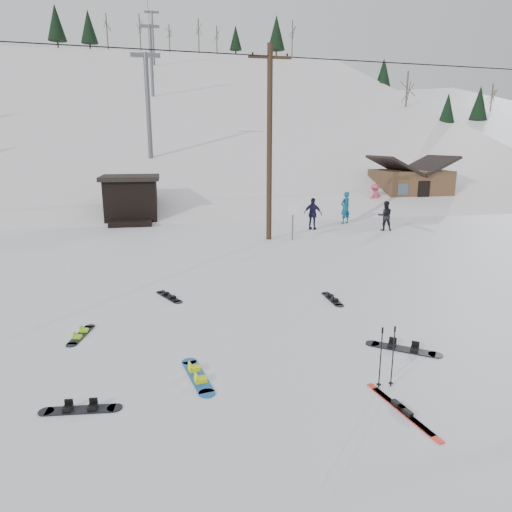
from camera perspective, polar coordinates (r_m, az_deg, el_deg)
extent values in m
plane|color=white|center=(9.33, 8.47, -15.76)|extent=(200.00, 200.00, 0.00)
cube|color=white|center=(64.85, -8.06, -1.13)|extent=(60.00, 85.24, 65.97)
cube|color=white|center=(72.32, 23.78, 0.19)|extent=(45.66, 93.98, 54.59)
cylinder|color=#3A2819|center=(22.16, 1.69, 13.60)|extent=(0.26, 0.26, 9.00)
cube|color=#3A2819|center=(22.48, 1.77, 23.59)|extent=(2.00, 0.12, 0.12)
cylinder|color=black|center=(22.50, 1.77, 23.89)|extent=(0.08, 0.08, 0.12)
cylinder|color=#595B60|center=(22.34, 4.61, 4.29)|extent=(0.07, 0.07, 1.80)
cube|color=white|center=(22.21, 4.67, 5.93)|extent=(0.50, 0.04, 0.60)
cube|color=black|center=(28.90, -15.28, 6.72)|extent=(3.00, 3.00, 2.50)
cube|color=black|center=(28.78, -15.45, 9.42)|extent=(3.40, 3.40, 0.25)
cube|color=black|center=(27.28, -15.39, 3.97)|extent=(2.40, 1.20, 0.30)
cylinder|color=#595B60|center=(37.74, -13.31, 17.52)|extent=(0.36, 0.36, 8.00)
cube|color=#595B60|center=(38.20, -13.65, 23.21)|extent=(2.20, 0.30, 0.30)
cylinder|color=#595B60|center=(58.36, -12.94, 22.53)|extent=(0.36, 0.36, 8.00)
cube|color=#595B60|center=(59.08, -13.16, 26.17)|extent=(2.20, 0.30, 0.30)
cylinder|color=#595B60|center=(79.20, -12.76, 24.92)|extent=(0.36, 0.36, 8.00)
cube|color=#595B60|center=(80.04, -12.92, 27.58)|extent=(2.20, 0.30, 0.30)
cube|color=brown|center=(36.44, 18.59, 8.02)|extent=(5.00, 4.00, 2.70)
cube|color=black|center=(35.69, 16.88, 10.78)|extent=(2.69, 4.40, 1.43)
cube|color=black|center=(37.01, 20.65, 10.58)|extent=(2.69, 4.40, 1.43)
cube|color=black|center=(34.73, 20.18, 7.23)|extent=(0.90, 0.06, 1.90)
cube|color=blue|center=(9.60, -7.33, -14.72)|extent=(0.58, 1.42, 0.03)
cylinder|color=blue|center=(10.20, -8.34, -12.95)|extent=(0.32, 0.32, 0.03)
cylinder|color=blue|center=(9.02, -6.15, -16.71)|extent=(0.32, 0.32, 0.03)
cube|color=#EDFB0D|center=(9.79, -7.72, -13.75)|extent=(0.26, 0.21, 0.09)
cube|color=#EDFB0D|center=(9.36, -6.93, -15.09)|extent=(0.26, 0.21, 0.09)
cube|color=red|center=(8.81, 18.15, -18.19)|extent=(0.43, 1.77, 0.03)
cube|color=black|center=(8.79, 18.17, -17.91)|extent=(0.15, 0.33, 0.08)
cube|color=red|center=(8.93, 17.38, -17.66)|extent=(0.43, 1.77, 0.03)
cube|color=black|center=(8.90, 17.40, -17.39)|extent=(0.15, 0.33, 0.08)
cylinder|color=black|center=(9.22, 15.30, -12.27)|extent=(0.02, 0.02, 1.21)
cylinder|color=black|center=(9.47, 15.09, -15.24)|extent=(0.09, 0.09, 0.01)
cylinder|color=black|center=(8.98, 15.54, -8.92)|extent=(0.04, 0.04, 0.11)
cylinder|color=black|center=(9.33, 16.72, -12.06)|extent=(0.02, 0.02, 1.21)
cylinder|color=black|center=(9.57, 16.49, -14.99)|extent=(0.09, 0.09, 0.01)
cylinder|color=black|center=(9.10, 16.98, -8.74)|extent=(0.04, 0.04, 0.11)
cube|color=black|center=(9.06, -21.08, -17.51)|extent=(1.20, 0.38, 0.02)
cylinder|color=black|center=(8.92, -17.24, -17.69)|extent=(0.27, 0.27, 0.02)
cylinder|color=black|center=(9.23, -24.78, -17.26)|extent=(0.27, 0.27, 0.02)
cube|color=black|center=(8.98, -19.74, -17.30)|extent=(0.16, 0.21, 0.08)
cube|color=black|center=(9.09, -22.46, -17.15)|extent=(0.16, 0.21, 0.08)
cube|color=black|center=(14.32, -10.81, -5.05)|extent=(0.77, 1.18, 0.02)
cylinder|color=black|center=(14.83, -11.84, -4.44)|extent=(0.27, 0.27, 0.02)
cylinder|color=black|center=(13.82, -9.71, -5.70)|extent=(0.27, 0.27, 0.02)
cube|color=black|center=(14.48, -11.20, -4.64)|extent=(0.24, 0.22, 0.08)
cube|color=black|center=(14.12, -10.43, -5.09)|extent=(0.24, 0.22, 0.08)
cube|color=black|center=(12.17, -21.03, -9.22)|extent=(0.50, 1.14, 0.02)
cylinder|color=black|center=(12.64, -20.06, -8.26)|extent=(0.26, 0.26, 0.02)
cylinder|color=black|center=(11.70, -22.08, -10.25)|extent=(0.26, 0.26, 0.02)
cube|color=#94ED1B|center=(12.32, -20.69, -8.66)|extent=(0.21, 0.17, 0.07)
cube|color=#94ED1B|center=(11.98, -21.42, -9.37)|extent=(0.21, 0.17, 0.07)
cube|color=black|center=(11.18, 17.91, -11.02)|extent=(1.31, 1.08, 0.03)
cylinder|color=black|center=(11.13, 21.51, -11.44)|extent=(0.32, 0.32, 0.03)
cylinder|color=black|center=(11.27, 14.35, -10.56)|extent=(0.32, 0.32, 0.03)
cube|color=black|center=(11.13, 19.23, -10.90)|extent=(0.27, 0.28, 0.09)
cube|color=black|center=(11.18, 16.64, -10.58)|extent=(0.27, 0.28, 0.09)
cube|color=black|center=(14.06, 9.51, -5.36)|extent=(0.28, 1.15, 0.02)
cylinder|color=black|center=(14.56, 8.69, -4.64)|extent=(0.26, 0.26, 0.02)
cylinder|color=black|center=(13.56, 10.39, -6.12)|extent=(0.26, 0.26, 0.02)
cube|color=black|center=(14.22, 9.21, -4.90)|extent=(0.19, 0.14, 0.08)
cube|color=black|center=(13.86, 9.83, -5.43)|extent=(0.19, 0.14, 0.08)
imported|color=#0B516E|center=(27.55, 11.10, 5.96)|extent=(0.81, 0.70, 1.87)
imported|color=black|center=(25.77, 15.84, 4.86)|extent=(0.90, 0.77, 1.60)
imported|color=#C8465A|center=(33.13, 14.60, 7.07)|extent=(1.39, 1.09, 1.88)
imported|color=#191638|center=(25.23, 7.13, 5.26)|extent=(1.07, 0.95, 1.74)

